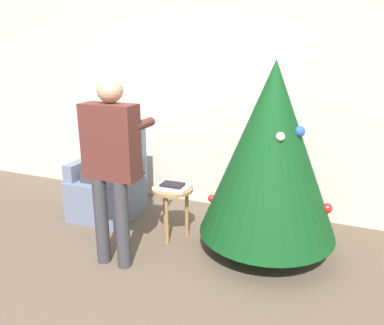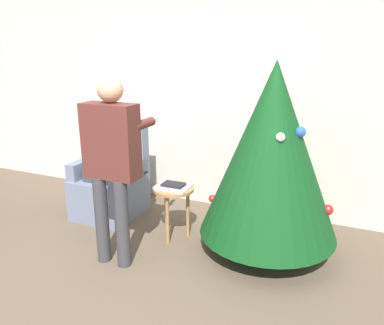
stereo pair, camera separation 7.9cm
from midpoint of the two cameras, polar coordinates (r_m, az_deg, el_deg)
The scene contains 9 objects.
ground_plane at distance 3.06m, azimuth -13.67°, elevation -20.85°, with size 14.00×14.00×0.00m, color brown.
wall_back at distance 4.42m, azimuth 2.86°, elevation 10.39°, with size 8.00×0.06×2.70m.
christmas_tree at distance 3.38m, azimuth 12.67°, elevation 1.64°, with size 1.26×1.26×1.77m.
armchair at distance 4.42m, azimuth -11.63°, elevation -3.24°, with size 0.68×0.70×1.03m.
person_seated at distance 4.29m, azimuth -12.14°, elevation 1.05°, with size 0.36×0.46×1.28m.
person_standing at distance 3.22m, azimuth -11.47°, elevation 1.10°, with size 0.48×0.57×1.65m.
side_stool at distance 3.73m, azimuth -2.22°, elevation -5.18°, with size 0.41×0.41×0.54m.
laptop at distance 3.70m, azimuth -2.24°, elevation -3.70°, with size 0.33×0.25×0.02m.
book at distance 3.69m, azimuth -2.24°, elevation -3.38°, with size 0.22×0.14×0.02m.
Camera 2 is at (1.59, -1.86, 1.85)m, focal length 35.00 mm.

